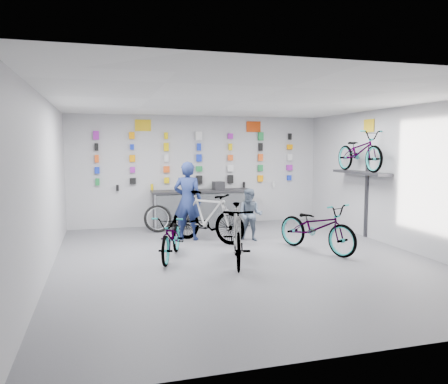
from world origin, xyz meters
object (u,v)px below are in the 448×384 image
object	(u,v)px
customer	(250,215)
bike_center	(237,234)
clerk	(188,201)
bike_left	(172,236)
counter	(202,209)
bike_right	(317,227)
bike_service	(207,217)

from	to	relation	value
customer	bike_center	bearing A→B (deg)	-83.55
clerk	customer	distance (m)	1.48
bike_left	clerk	bearing A→B (deg)	88.10
counter	customer	xyz separation A→B (m)	(0.67, -2.00, 0.12)
bike_center	clerk	bearing A→B (deg)	116.26
bike_center	bike_right	size ratio (longest dim) A/B	0.95
bike_service	customer	distance (m)	1.00
counter	clerk	distance (m)	1.69
bike_left	customer	world-z (taller)	customer
bike_left	bike_service	size ratio (longest dim) A/B	0.86
bike_center	customer	size ratio (longest dim) A/B	1.53
bike_service	clerk	distance (m)	0.62
bike_right	customer	size ratio (longest dim) A/B	1.62
counter	customer	world-z (taller)	customer
counter	bike_left	bearing A→B (deg)	-112.93
counter	bike_right	world-z (taller)	bike_right
customer	bike_right	bearing A→B (deg)	-20.92
clerk	customer	world-z (taller)	clerk
bike_left	customer	size ratio (longest dim) A/B	1.38
bike_service	customer	xyz separation A→B (m)	(0.99, -0.14, 0.02)
bike_center	bike_right	distance (m)	1.94
bike_left	bike_right	world-z (taller)	bike_right
bike_right	customer	xyz separation A→B (m)	(-0.99, 1.33, 0.09)
counter	bike_right	distance (m)	3.73
bike_center	bike_service	size ratio (longest dim) A/B	0.95
bike_center	customer	distance (m)	2.02
bike_center	counter	bearing A→B (deg)	101.66
bike_left	bike_service	xyz separation A→B (m)	(1.00, 1.25, 0.14)
customer	bike_left	bearing A→B (deg)	-118.27
bike_left	bike_center	world-z (taller)	bike_center
bike_right	bike_service	xyz separation A→B (m)	(-1.98, 1.47, 0.07)
bike_service	clerk	xyz separation A→B (m)	(-0.37, 0.38, 0.33)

